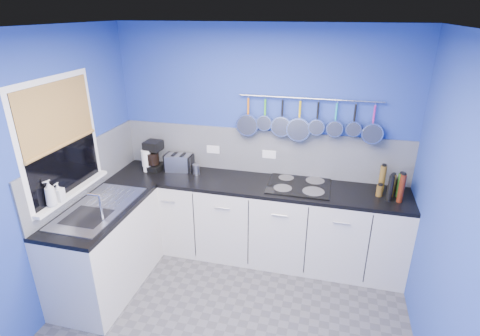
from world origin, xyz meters
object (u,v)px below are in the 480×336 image
at_px(soap_bottle_a, 50,193).
at_px(soap_bottle_b, 58,192).
at_px(canister, 196,169).
at_px(hob, 299,185).
at_px(paper_towel, 147,161).
at_px(toaster, 179,163).
at_px(coffee_maker, 153,156).

relative_size(soap_bottle_a, soap_bottle_b, 1.39).
relative_size(soap_bottle_a, canister, 2.08).
distance_m(soap_bottle_a, canister, 1.53).
distance_m(soap_bottle_b, hob, 2.32).
xyz_separation_m(paper_towel, hob, (1.73, 0.03, -0.12)).
distance_m(paper_towel, canister, 0.58).
xyz_separation_m(toaster, hob, (1.38, -0.07, -0.09)).
xyz_separation_m(soap_bottle_a, paper_towel, (0.27, 1.21, -0.15)).
bearing_deg(soap_bottle_b, canister, 53.95).
xyz_separation_m(soap_bottle_b, paper_towel, (0.27, 1.12, -0.11)).
distance_m(canister, hob, 1.16).
height_order(coffee_maker, hob, coffee_maker).
height_order(paper_towel, coffee_maker, coffee_maker).
height_order(soap_bottle_a, canister, soap_bottle_a).
bearing_deg(soap_bottle_a, soap_bottle_b, 90.00).
bearing_deg(soap_bottle_a, paper_towel, 77.57).
bearing_deg(coffee_maker, soap_bottle_b, -100.40).
distance_m(toaster, hob, 1.39).
bearing_deg(soap_bottle_a, toaster, 64.80).
bearing_deg(soap_bottle_b, toaster, 63.09).
distance_m(paper_towel, coffee_maker, 0.09).
bearing_deg(paper_towel, coffee_maker, 37.97).
height_order(canister, hob, canister).
distance_m(coffee_maker, canister, 0.53).
bearing_deg(canister, soap_bottle_b, -126.05).
bearing_deg(canister, paper_towel, -175.66).
relative_size(paper_towel, hob, 0.38).
relative_size(soap_bottle_b, hob, 0.27).
bearing_deg(canister, hob, -0.56).
xyz_separation_m(soap_bottle_a, soap_bottle_b, (0.00, 0.10, -0.03)).
distance_m(toaster, canister, 0.24).
relative_size(soap_bottle_a, coffee_maker, 0.71).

